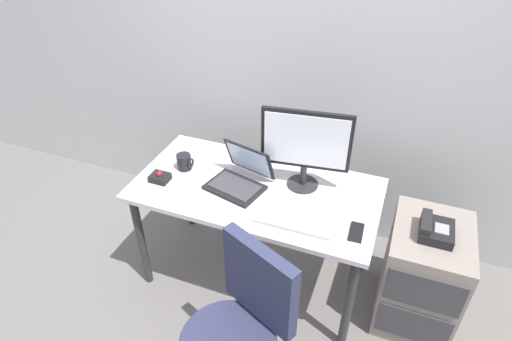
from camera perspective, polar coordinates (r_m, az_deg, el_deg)
ground_plane at (r=2.97m, az=0.00°, el=-13.55°), size 8.00×8.00×0.00m
back_wall at (r=2.76m, az=5.60°, el=17.49°), size 6.00×0.10×2.80m
desk at (r=2.52m, az=0.00°, el=-3.78°), size 1.41×0.72×0.74m
file_cabinet at (r=2.70m, az=21.13°, el=-12.81°), size 0.42×0.53×0.66m
desk_phone at (r=2.44m, az=22.72°, el=-7.28°), size 0.17×0.20×0.09m
monitor_main at (r=2.34m, az=6.62°, el=3.46°), size 0.49×0.18×0.48m
keyboard at (r=2.23m, az=5.08°, el=-6.77°), size 0.41×0.14×0.03m
laptop at (r=2.46m, az=-2.13°, el=-0.87°), size 0.37×0.36×0.23m
trackball_mouse at (r=2.57m, az=-12.66°, el=-0.88°), size 0.11×0.09×0.07m
coffee_mug at (r=2.63m, az=-9.50°, el=1.14°), size 0.10×0.09×0.10m
cell_phone at (r=2.24m, az=13.18°, el=-7.97°), size 0.07×0.14×0.01m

